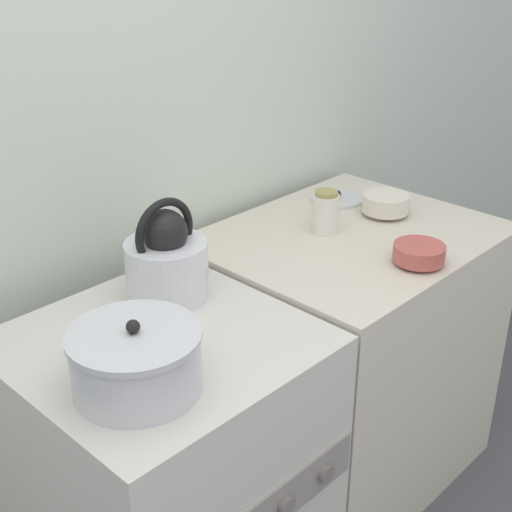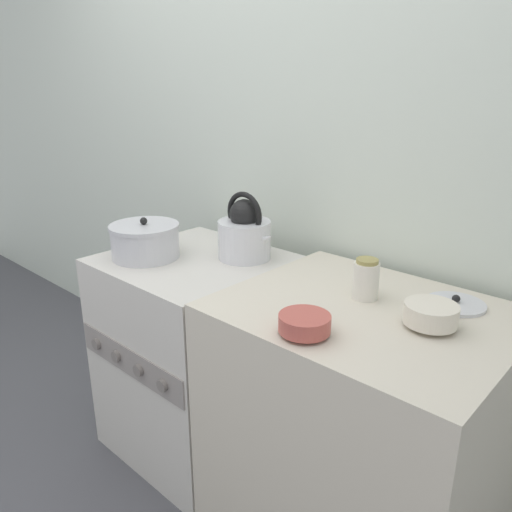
{
  "view_description": "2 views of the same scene",
  "coord_description": "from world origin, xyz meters",
  "px_view_note": "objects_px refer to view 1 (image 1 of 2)",
  "views": [
    {
      "loc": [
        -0.82,
        -0.78,
        1.7
      ],
      "look_at": [
        0.31,
        0.31,
        0.94
      ],
      "focal_mm": 50.0,
      "sensor_mm": 36.0,
      "label": 1
    },
    {
      "loc": [
        1.41,
        -0.86,
        1.47
      ],
      "look_at": [
        0.3,
        0.35,
        0.91
      ],
      "focal_mm": 35.0,
      "sensor_mm": 36.0,
      "label": 2
    }
  ],
  "objects_px": {
    "cooking_pot": "(136,361)",
    "loose_pot_lid": "(337,198)",
    "kettle": "(167,260)",
    "storage_jar": "(326,212)",
    "stove": "(169,482)",
    "enamel_bowl": "(386,203)",
    "small_ceramic_bowl": "(419,253)"
  },
  "relations": [
    {
      "from": "cooking_pot",
      "to": "loose_pot_lid",
      "type": "relative_size",
      "value": 1.53
    },
    {
      "from": "kettle",
      "to": "loose_pot_lid",
      "type": "distance_m",
      "value": 0.79
    },
    {
      "from": "cooking_pot",
      "to": "storage_jar",
      "type": "distance_m",
      "value": 0.87
    },
    {
      "from": "stove",
      "to": "kettle",
      "type": "bearing_deg",
      "value": 43.69
    },
    {
      "from": "kettle",
      "to": "enamel_bowl",
      "type": "bearing_deg",
      "value": -7.1
    },
    {
      "from": "kettle",
      "to": "loose_pot_lid",
      "type": "bearing_deg",
      "value": 6.33
    },
    {
      "from": "kettle",
      "to": "storage_jar",
      "type": "relative_size",
      "value": 2.05
    },
    {
      "from": "loose_pot_lid",
      "to": "cooking_pot",
      "type": "bearing_deg",
      "value": -162.47
    },
    {
      "from": "stove",
      "to": "small_ceramic_bowl",
      "type": "distance_m",
      "value": 0.87
    },
    {
      "from": "small_ceramic_bowl",
      "to": "kettle",
      "type": "bearing_deg",
      "value": 147.33
    },
    {
      "from": "kettle",
      "to": "small_ceramic_bowl",
      "type": "relative_size",
      "value": 1.87
    },
    {
      "from": "enamel_bowl",
      "to": "loose_pot_lid",
      "type": "xyz_separation_m",
      "value": [
        -0.0,
        0.18,
        -0.03
      ]
    },
    {
      "from": "stove",
      "to": "loose_pot_lid",
      "type": "xyz_separation_m",
      "value": [
        0.93,
        0.23,
        0.44
      ]
    },
    {
      "from": "kettle",
      "to": "small_ceramic_bowl",
      "type": "xyz_separation_m",
      "value": [
        0.56,
        -0.36,
        -0.05
      ]
    },
    {
      "from": "cooking_pot",
      "to": "stove",
      "type": "bearing_deg",
      "value": 38.02
    },
    {
      "from": "small_ceramic_bowl",
      "to": "storage_jar",
      "type": "relative_size",
      "value": 1.1
    },
    {
      "from": "stove",
      "to": "enamel_bowl",
      "type": "xyz_separation_m",
      "value": [
        0.93,
        0.04,
        0.47
      ]
    },
    {
      "from": "kettle",
      "to": "small_ceramic_bowl",
      "type": "bearing_deg",
      "value": -32.67
    },
    {
      "from": "cooking_pot",
      "to": "loose_pot_lid",
      "type": "distance_m",
      "value": 1.13
    },
    {
      "from": "kettle",
      "to": "cooking_pot",
      "type": "xyz_separation_m",
      "value": [
        -0.29,
        -0.25,
        -0.03
      ]
    },
    {
      "from": "enamel_bowl",
      "to": "loose_pot_lid",
      "type": "bearing_deg",
      "value": 91.07
    },
    {
      "from": "enamel_bowl",
      "to": "storage_jar",
      "type": "bearing_deg",
      "value": 167.44
    },
    {
      "from": "kettle",
      "to": "stove",
      "type": "bearing_deg",
      "value": -136.31
    },
    {
      "from": "cooking_pot",
      "to": "storage_jar",
      "type": "height_order",
      "value": "cooking_pot"
    },
    {
      "from": "cooking_pot",
      "to": "small_ceramic_bowl",
      "type": "distance_m",
      "value": 0.86
    },
    {
      "from": "kettle",
      "to": "storage_jar",
      "type": "height_order",
      "value": "kettle"
    },
    {
      "from": "kettle",
      "to": "enamel_bowl",
      "type": "height_order",
      "value": "kettle"
    },
    {
      "from": "storage_jar",
      "to": "small_ceramic_bowl",
      "type": "bearing_deg",
      "value": -88.74
    },
    {
      "from": "stove",
      "to": "loose_pot_lid",
      "type": "distance_m",
      "value": 1.05
    },
    {
      "from": "stove",
      "to": "cooking_pot",
      "type": "distance_m",
      "value": 0.52
    },
    {
      "from": "cooking_pot",
      "to": "enamel_bowl",
      "type": "relative_size",
      "value": 1.85
    },
    {
      "from": "small_ceramic_bowl",
      "to": "loose_pot_lid",
      "type": "height_order",
      "value": "small_ceramic_bowl"
    }
  ]
}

